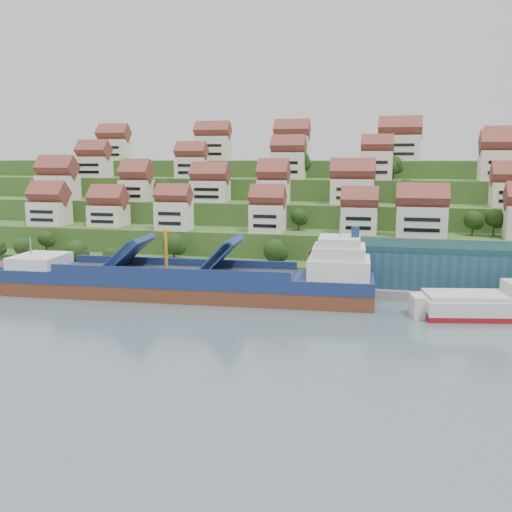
# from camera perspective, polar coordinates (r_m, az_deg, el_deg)

# --- Properties ---
(ground) EXTENTS (300.00, 300.00, 0.00)m
(ground) POSITION_cam_1_polar(r_m,az_deg,el_deg) (131.37, -3.32, -4.38)
(ground) COLOR slate
(ground) RESTS_ON ground
(quay) EXTENTS (180.00, 14.00, 2.20)m
(quay) POSITION_cam_1_polar(r_m,az_deg,el_deg) (141.43, 6.23, -2.94)
(quay) COLOR gray
(quay) RESTS_ON ground
(pebble_beach) EXTENTS (45.00, 20.00, 1.00)m
(pebble_beach) POSITION_cam_1_polar(r_m,az_deg,el_deg) (167.09, -21.52, -1.81)
(pebble_beach) COLOR gray
(pebble_beach) RESTS_ON ground
(hillside) EXTENTS (260.00, 128.00, 31.00)m
(hillside) POSITION_cam_1_polar(r_m,az_deg,el_deg) (229.49, 4.09, 4.41)
(hillside) COLOR #2D4C1E
(hillside) RESTS_ON ground
(hillside_village) EXTENTS (158.61, 64.17, 29.16)m
(hillside_village) POSITION_cam_1_polar(r_m,az_deg,el_deg) (187.32, 2.10, 7.53)
(hillside_village) COLOR white
(hillside_village) RESTS_ON ground
(hillside_trees) EXTENTS (142.09, 62.86, 31.54)m
(hillside_trees) POSITION_cam_1_polar(r_m,az_deg,el_deg) (173.23, -0.75, 4.84)
(hillside_trees) COLOR #203D14
(hillside_trees) RESTS_ON ground
(warehouse) EXTENTS (60.00, 15.00, 10.00)m
(warehouse) POSITION_cam_1_polar(r_m,az_deg,el_deg) (142.01, 19.30, -0.87)
(warehouse) COLOR #204758
(warehouse) RESTS_ON quay
(flagpole) EXTENTS (1.28, 0.16, 8.00)m
(flagpole) POSITION_cam_1_polar(r_m,az_deg,el_deg) (135.64, 5.22, -0.97)
(flagpole) COLOR gray
(flagpole) RESTS_ON quay
(beach_huts) EXTENTS (14.40, 3.70, 2.20)m
(beach_huts) POSITION_cam_1_polar(r_m,az_deg,el_deg) (166.95, -22.36, -1.31)
(beach_huts) COLOR white
(beach_huts) RESTS_ON pebble_beach
(cargo_ship) EXTENTS (86.85, 18.23, 19.23)m
(cargo_ship) POSITION_cam_1_polar(r_m,az_deg,el_deg) (132.87, -6.12, -2.67)
(cargo_ship) COLOR brown
(cargo_ship) RESTS_ON ground
(second_ship) EXTENTS (28.79, 15.31, 7.93)m
(second_ship) POSITION_cam_1_polar(r_m,az_deg,el_deg) (126.31, 22.61, -4.59)
(second_ship) COLOR maroon
(second_ship) RESTS_ON ground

